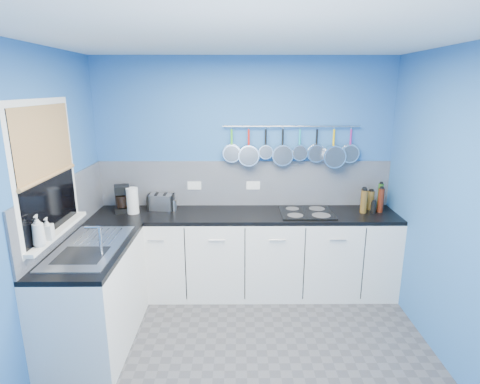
{
  "coord_description": "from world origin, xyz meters",
  "views": [
    {
      "loc": [
        -0.07,
        -2.72,
        2.18
      ],
      "look_at": [
        -0.05,
        0.75,
        1.25
      ],
      "focal_mm": 29.3,
      "sensor_mm": 36.0,
      "label": 1
    }
  ],
  "objects_px": {
    "soap_bottle_a": "(38,231)",
    "soap_bottle_b": "(47,229)",
    "paper_towel": "(133,201)",
    "canister": "(173,205)",
    "hob": "(306,212)",
    "toaster": "(161,202)",
    "coffee_maker": "(122,199)"
  },
  "relations": [
    {
      "from": "soap_bottle_a",
      "to": "soap_bottle_b",
      "type": "height_order",
      "value": "soap_bottle_a"
    },
    {
      "from": "soap_bottle_b",
      "to": "paper_towel",
      "type": "relative_size",
      "value": 0.63
    },
    {
      "from": "paper_towel",
      "to": "canister",
      "type": "height_order",
      "value": "paper_towel"
    },
    {
      "from": "soap_bottle_b",
      "to": "paper_towel",
      "type": "bearing_deg",
      "value": 71.85
    },
    {
      "from": "paper_towel",
      "to": "hob",
      "type": "height_order",
      "value": "paper_towel"
    },
    {
      "from": "soap_bottle_a",
      "to": "toaster",
      "type": "bearing_deg",
      "value": 65.05
    },
    {
      "from": "soap_bottle_a",
      "to": "canister",
      "type": "distance_m",
      "value": 1.55
    },
    {
      "from": "paper_towel",
      "to": "hob",
      "type": "bearing_deg",
      "value": -0.21
    },
    {
      "from": "toaster",
      "to": "soap_bottle_b",
      "type": "bearing_deg",
      "value": -105.67
    },
    {
      "from": "coffee_maker",
      "to": "canister",
      "type": "distance_m",
      "value": 0.53
    },
    {
      "from": "coffee_maker",
      "to": "toaster",
      "type": "bearing_deg",
      "value": -5.69
    },
    {
      "from": "soap_bottle_b",
      "to": "soap_bottle_a",
      "type": "bearing_deg",
      "value": -90.0
    },
    {
      "from": "soap_bottle_b",
      "to": "coffee_maker",
      "type": "height_order",
      "value": "soap_bottle_b"
    },
    {
      "from": "soap_bottle_b",
      "to": "canister",
      "type": "distance_m",
      "value": 1.43
    },
    {
      "from": "soap_bottle_a",
      "to": "paper_towel",
      "type": "bearing_deg",
      "value": 73.7
    },
    {
      "from": "soap_bottle_a",
      "to": "hob",
      "type": "relative_size",
      "value": 0.44
    },
    {
      "from": "paper_towel",
      "to": "toaster",
      "type": "relative_size",
      "value": 1.04
    },
    {
      "from": "coffee_maker",
      "to": "soap_bottle_a",
      "type": "bearing_deg",
      "value": -117.98
    },
    {
      "from": "paper_towel",
      "to": "toaster",
      "type": "bearing_deg",
      "value": 25.04
    },
    {
      "from": "canister",
      "to": "hob",
      "type": "distance_m",
      "value": 1.42
    },
    {
      "from": "soap_bottle_b",
      "to": "hob",
      "type": "distance_m",
      "value": 2.45
    },
    {
      "from": "toaster",
      "to": "hob",
      "type": "relative_size",
      "value": 0.48
    },
    {
      "from": "toaster",
      "to": "canister",
      "type": "xyz_separation_m",
      "value": [
        0.13,
        -0.03,
        -0.03
      ]
    },
    {
      "from": "canister",
      "to": "hob",
      "type": "bearing_deg",
      "value": -4.2
    },
    {
      "from": "soap_bottle_b",
      "to": "toaster",
      "type": "bearing_deg",
      "value": 62.71
    },
    {
      "from": "soap_bottle_b",
      "to": "paper_towel",
      "type": "height_order",
      "value": "soap_bottle_b"
    },
    {
      "from": "canister",
      "to": "hob",
      "type": "relative_size",
      "value": 0.21
    },
    {
      "from": "soap_bottle_a",
      "to": "paper_towel",
      "type": "height_order",
      "value": "soap_bottle_a"
    },
    {
      "from": "soap_bottle_a",
      "to": "canister",
      "type": "height_order",
      "value": "soap_bottle_a"
    },
    {
      "from": "hob",
      "to": "paper_towel",
      "type": "bearing_deg",
      "value": 179.79
    },
    {
      "from": "soap_bottle_b",
      "to": "canister",
      "type": "relative_size",
      "value": 1.5
    },
    {
      "from": "paper_towel",
      "to": "coffee_maker",
      "type": "height_order",
      "value": "coffee_maker"
    }
  ]
}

